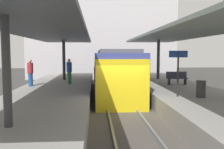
# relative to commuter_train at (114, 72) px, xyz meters

# --- Properties ---
(ground_plane) EXTENTS (80.00, 80.00, 0.00)m
(ground_plane) POSITION_rel_commuter_train_xyz_m (0.00, -5.47, -1.73)
(ground_plane) COLOR #383835
(platform_left) EXTENTS (4.40, 28.00, 1.00)m
(platform_left) POSITION_rel_commuter_train_xyz_m (-3.80, -5.47, -1.23)
(platform_left) COLOR gray
(platform_left) RESTS_ON ground_plane
(platform_right) EXTENTS (4.40, 28.00, 1.00)m
(platform_right) POSITION_rel_commuter_train_xyz_m (3.80, -5.47, -1.23)
(platform_right) COLOR gray
(platform_right) RESTS_ON ground_plane
(track_ballast) EXTENTS (3.20, 28.00, 0.20)m
(track_ballast) POSITION_rel_commuter_train_xyz_m (0.00, -5.47, -1.63)
(track_ballast) COLOR #4C4742
(track_ballast) RESTS_ON ground_plane
(rail_near_side) EXTENTS (0.08, 28.00, 0.14)m
(rail_near_side) POSITION_rel_commuter_train_xyz_m (-0.72, -5.47, -1.46)
(rail_near_side) COLOR slate
(rail_near_side) RESTS_ON track_ballast
(rail_far_side) EXTENTS (0.08, 28.00, 0.14)m
(rail_far_side) POSITION_rel_commuter_train_xyz_m (0.72, -5.47, -1.46)
(rail_far_side) COLOR slate
(rail_far_side) RESTS_ON track_ballast
(commuter_train) EXTENTS (2.78, 11.38, 3.10)m
(commuter_train) POSITION_rel_commuter_train_xyz_m (0.00, 0.00, 0.00)
(commuter_train) COLOR #38428C
(commuter_train) RESTS_ON track_ballast
(canopy_left) EXTENTS (4.18, 21.00, 3.29)m
(canopy_left) POSITION_rel_commuter_train_xyz_m (-3.80, -4.07, 2.44)
(canopy_left) COLOR #333335
(canopy_left) RESTS_ON platform_left
(canopy_right) EXTENTS (4.18, 21.00, 3.32)m
(canopy_right) POSITION_rel_commuter_train_xyz_m (3.80, -4.07, 2.47)
(canopy_right) COLOR #333335
(canopy_right) RESTS_ON platform_right
(platform_bench) EXTENTS (1.40, 0.41, 0.86)m
(platform_bench) POSITION_rel_commuter_train_xyz_m (4.12, -1.45, -0.26)
(platform_bench) COLOR black
(platform_bench) RESTS_ON platform_right
(platform_sign) EXTENTS (0.90, 0.08, 2.21)m
(platform_sign) POSITION_rel_commuter_train_xyz_m (2.64, -5.91, 0.90)
(platform_sign) COLOR #262628
(platform_sign) RESTS_ON platform_right
(litter_bin) EXTENTS (0.44, 0.44, 0.80)m
(litter_bin) POSITION_rel_commuter_train_xyz_m (3.65, -6.24, -0.33)
(litter_bin) COLOR #2D2D30
(litter_bin) RESTS_ON platform_right
(passenger_near_bench) EXTENTS (0.36, 0.36, 1.72)m
(passenger_near_bench) POSITION_rel_commuter_train_xyz_m (-3.08, -0.78, 0.17)
(passenger_near_bench) COLOR #386B3D
(passenger_near_bench) RESTS_ON platform_left
(passenger_mid_platform) EXTENTS (0.36, 0.36, 1.70)m
(passenger_mid_platform) POSITION_rel_commuter_train_xyz_m (-5.45, -1.57, 0.16)
(passenger_mid_platform) COLOR navy
(passenger_mid_platform) RESTS_ON platform_left
(station_building_backdrop) EXTENTS (18.00, 6.00, 11.00)m
(station_building_backdrop) POSITION_rel_commuter_train_xyz_m (-0.48, 14.53, 3.77)
(station_building_backdrop) COLOR #B7B2B7
(station_building_backdrop) RESTS_ON ground_plane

